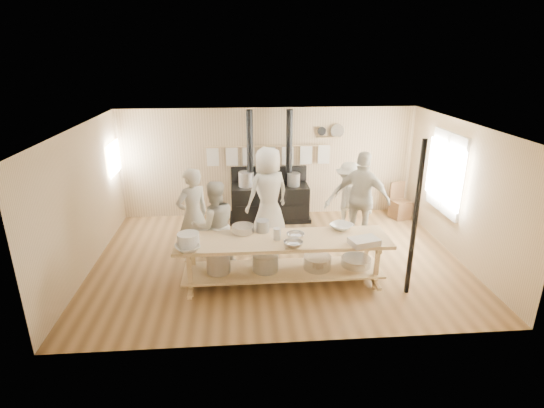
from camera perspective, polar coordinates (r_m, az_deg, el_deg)
The scene contains 24 objects.
ground at distance 8.33m, azimuth 0.80°, elevation -7.43°, with size 7.00×7.00×0.00m, color brown.
room_shell at distance 7.72m, azimuth 0.86°, elevation 3.34°, with size 7.00×7.00×7.00m.
window_right at distance 9.29m, azimuth 22.37°, elevation 3.89°, with size 0.09×1.50×1.65m.
left_opening at distance 10.01m, azimuth -20.46°, elevation 5.81°, with size 0.00×0.90×0.90m.
stove at distance 10.07m, azimuth -0.33°, elevation 0.74°, with size 1.90×0.75×2.60m.
towel_rail at distance 10.05m, azimuth -0.43°, elevation 6.87°, with size 3.00×0.04×0.47m.
back_wall_shelf at distance 10.20m, azimuth 7.90°, elevation 9.43°, with size 0.63×0.14×0.32m.
prep_table at distance 7.29m, azimuth 1.40°, elevation -7.04°, with size 3.60×0.90×0.85m.
support_post at distance 7.08m, azimuth 18.68°, elevation -2.09°, with size 0.08×0.08×2.60m, color black.
cook_far_left at distance 8.10m, azimuth -10.59°, elevation -1.50°, with size 0.67×0.44×1.83m, color beige.
cook_left at distance 7.75m, azimuth -7.72°, elevation -2.91°, with size 0.82×0.64×1.68m, color beige.
cook_center at distance 8.90m, azimuth -0.52°, elevation 1.38°, with size 0.97×0.63×1.99m, color beige.
cook_right at distance 8.85m, azimuth 12.02°, elevation 0.71°, with size 1.15×0.48×1.96m, color beige.
cook_by_window at distance 9.39m, azimuth 10.21°, elevation 0.81°, with size 1.04×0.60×1.61m, color beige.
chair at distance 10.71m, azimuth 16.81°, elevation -0.46°, with size 0.50×0.50×0.86m.
bowl_white_a at distance 6.85m, azimuth -11.28°, elevation -5.81°, with size 0.38×0.38×0.09m, color white.
bowl_steel_a at distance 6.85m, azimuth 2.88°, elevation -5.41°, with size 0.31×0.31×0.10m, color silver.
bowl_white_b at distance 7.61m, azimuth 9.31°, elevation -3.00°, with size 0.38×0.38×0.09m, color white.
bowl_steel_b at distance 7.15m, azimuth 3.17°, elevation -4.30°, with size 0.30×0.30×0.09m, color silver.
roasting_pan at distance 7.08m, azimuth 12.27°, elevation -4.96°, with size 0.47×0.31×0.10m, color #B2B2B7.
mixing_bowl_large at distance 7.39m, azimuth -3.91°, elevation -3.34°, with size 0.39×0.39×0.12m, color silver.
bucket_galv at distance 7.39m, azimuth -1.26°, elevation -2.96°, with size 0.23×0.23×0.21m, color gray.
deep_bowl_enamel at distance 6.97m, azimuth -11.17°, elevation -4.76°, with size 0.35×0.35×0.22m, color white.
pitcher at distance 7.09m, azimuth 0.68°, elevation -4.03°, with size 0.13×0.13×0.20m, color white.
Camera 1 is at (-0.70, -7.37, 3.82)m, focal length 28.00 mm.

